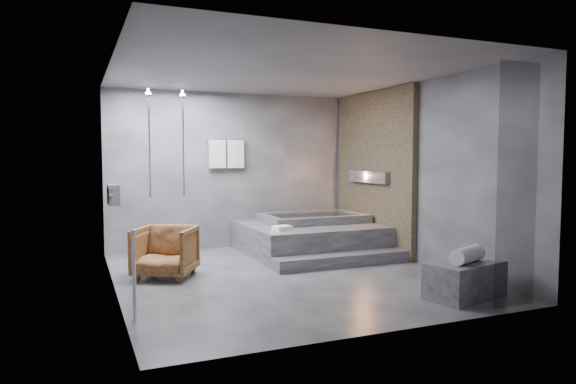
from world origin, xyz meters
name	(u,v)px	position (x,y,z in m)	size (l,w,h in m)	color
room	(304,151)	(0.40, 0.24, 1.73)	(5.00, 5.04, 2.82)	#323234
tub_deck	(310,238)	(1.05, 1.45, 0.25)	(2.20, 2.00, 0.50)	#37373A
tub_step	(343,260)	(1.05, 0.27, 0.09)	(2.20, 0.36, 0.18)	#37373A
concrete_bench	(465,280)	(1.52, -1.85, 0.21)	(0.94, 0.52, 0.42)	#363638
driftwood_chair	(165,252)	(-1.56, 0.56, 0.35)	(0.75, 0.77, 0.71)	#472711
rolled_towel	(468,255)	(1.51, -1.89, 0.52)	(0.19, 0.19, 0.53)	white
deck_towel	(282,228)	(0.31, 0.89, 0.54)	(0.27, 0.20, 0.07)	white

